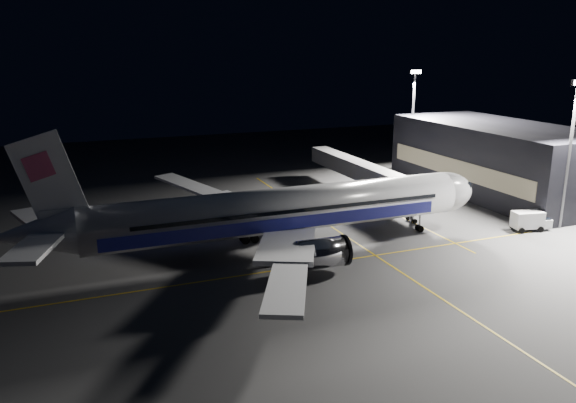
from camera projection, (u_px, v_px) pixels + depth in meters
The scene contains 14 objects.
ground at pixel (282, 250), 70.99m from camera, with size 200.00×200.00×0.00m, color #4C4C4F.
guide_line_main at pixel (352, 240), 74.54m from camera, with size 0.25×80.00×0.01m, color gold.
guide_line_cross at pixel (301, 267), 65.60m from camera, with size 70.00×0.25×0.01m, color gold.
guide_line_side at pixel (390, 212), 87.78m from camera, with size 0.25×40.00×0.01m, color gold.
airliner at pixel (274, 212), 69.24m from camera, with size 61.48×54.22×16.64m.
terminal at pixel (498, 159), 98.31m from camera, with size 18.12×40.00×12.00m.
jet_bridge at pixel (366, 173), 93.79m from camera, with size 3.60×34.40×6.30m.
floodlight_mast_north at pixel (413, 113), 110.63m from camera, with size 2.40×0.68×20.70m.
floodlight_mast_south at pixel (571, 142), 76.56m from camera, with size 2.40×0.67×20.70m.
service_truck at pixel (531, 220), 78.34m from camera, with size 5.70×3.11×2.76m.
baggage_tug at pixel (263, 217), 82.40m from camera, with size 2.67×2.43×1.59m.
safety_cone_a at pixel (209, 222), 81.30m from camera, with size 0.43×0.43×0.65m, color #E43A09.
safety_cone_b at pixel (221, 228), 78.59m from camera, with size 0.42×0.42×0.62m, color #E43A09.
safety_cone_c at pixel (303, 227), 79.32m from camera, with size 0.38×0.38×0.57m, color #E43A09.
Camera 1 is at (-23.97, -62.41, 24.66)m, focal length 35.00 mm.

